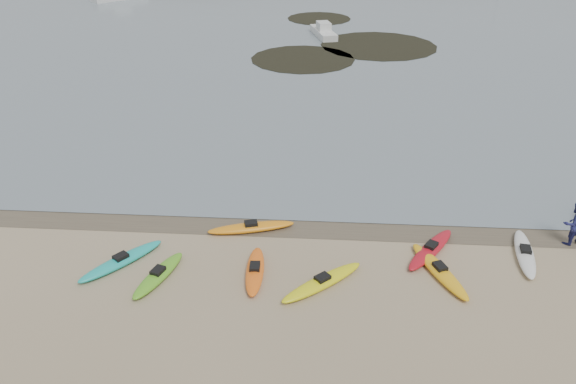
{
  "coord_description": "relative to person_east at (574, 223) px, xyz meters",
  "views": [
    {
      "loc": [
        1.48,
        -21.63,
        13.46
      ],
      "look_at": [
        0.0,
        0.0,
        1.5
      ],
      "focal_mm": 35.0,
      "sensor_mm": 36.0,
      "label": 1
    }
  ],
  "objects": [
    {
      "name": "kayaks",
      "position": [
        -10.72,
        -2.21,
        -0.81
      ],
      "size": [
        18.41,
        6.12,
        0.34
      ],
      "color": "silver",
      "rests_on": "ground"
    },
    {
      "name": "person_east",
      "position": [
        0.0,
        0.0,
        0.0
      ],
      "size": [
        1.13,
        0.99,
        1.96
      ],
      "primitive_type": "imported",
      "rotation": [
        0.0,
        0.0,
        3.43
      ],
      "color": "navy",
      "rests_on": "ground"
    },
    {
      "name": "ground",
      "position": [
        -12.05,
        0.97,
        -0.98
      ],
      "size": [
        600.0,
        600.0,
        0.0
      ],
      "primitive_type": "plane",
      "color": "tan",
      "rests_on": "ground"
    },
    {
      "name": "kelp_mats",
      "position": [
        -9.1,
        33.42,
        -0.95
      ],
      "size": [
        16.9,
        24.81,
        0.04
      ],
      "color": "black",
      "rests_on": "water"
    },
    {
      "name": "wet_sand",
      "position": [
        -12.05,
        0.67,
        -0.98
      ],
      "size": [
        60.0,
        60.0,
        0.0
      ],
      "primitive_type": "plane",
      "color": "brown",
      "rests_on": "ground"
    }
  ]
}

